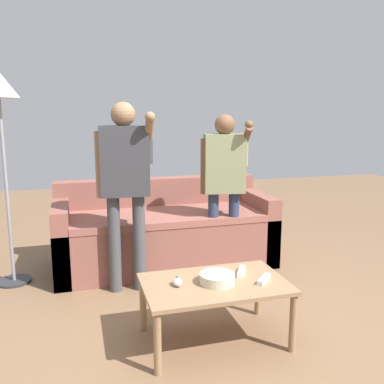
% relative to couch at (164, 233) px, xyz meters
% --- Properties ---
extents(ground_plane, '(12.00, 12.00, 0.00)m').
position_rel_couch_xyz_m(ground_plane, '(0.08, -1.49, -0.30)').
color(ground_plane, brown).
extents(couch, '(2.00, 0.83, 0.78)m').
position_rel_couch_xyz_m(couch, '(0.00, 0.00, 0.00)').
color(couch, brown).
rests_on(couch, ground).
extents(coffee_table, '(0.89, 0.55, 0.39)m').
position_rel_couch_xyz_m(coffee_table, '(0.01, -1.44, 0.04)').
color(coffee_table, '#997551').
rests_on(coffee_table, ground).
extents(snack_bowl, '(0.22, 0.22, 0.06)m').
position_rel_couch_xyz_m(snack_bowl, '(0.02, -1.45, 0.12)').
color(snack_bowl, beige).
rests_on(snack_bowl, coffee_table).
extents(game_remote_nunchuk, '(0.06, 0.09, 0.05)m').
position_rel_couch_xyz_m(game_remote_nunchuk, '(-0.22, -1.43, 0.11)').
color(game_remote_nunchuk, white).
rests_on(game_remote_nunchuk, coffee_table).
extents(player_left, '(0.44, 0.35, 1.50)m').
position_rel_couch_xyz_m(player_left, '(-0.42, -0.52, 0.64)').
color(player_left, '#47474C').
rests_on(player_left, ground).
extents(player_right, '(0.41, 0.34, 1.41)m').
position_rel_couch_xyz_m(player_right, '(0.46, -0.37, 0.59)').
color(player_right, '#2D3856').
rests_on(player_right, ground).
extents(game_remote_wand_near, '(0.13, 0.13, 0.03)m').
position_rel_couch_xyz_m(game_remote_wand_near, '(0.30, -1.52, 0.10)').
color(game_remote_wand_near, white).
rests_on(game_remote_wand_near, coffee_table).
extents(game_remote_wand_far, '(0.11, 0.16, 0.03)m').
position_rel_couch_xyz_m(game_remote_wand_far, '(0.22, -1.36, 0.10)').
color(game_remote_wand_far, white).
rests_on(game_remote_wand_far, coffee_table).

